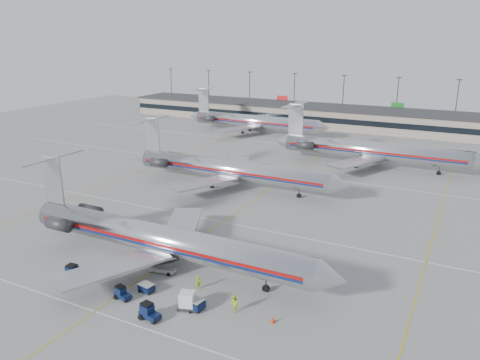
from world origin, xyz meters
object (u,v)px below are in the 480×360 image
Objects in this scene: jet_second_row at (227,169)px; belt_loader at (163,268)px; jet_foreground at (157,238)px; tug_center at (122,293)px; uld_container at (187,301)px.

belt_loader is at bearing -74.15° from jet_second_row.
jet_foreground reaches higher than jet_second_row.
belt_loader is (1.94, -1.67, -3.02)m from jet_foreground.
belt_loader is at bearing -40.73° from jet_foreground.
tug_center is 7.08m from belt_loader.
jet_second_row is at bearing 95.29° from uld_container.
jet_foreground is 1.01× the size of jet_second_row.
jet_foreground is 3.97m from belt_loader.
jet_foreground is 21.11× the size of uld_container.
tug_center is (9.19, -41.15, -2.81)m from jet_second_row.
uld_container reaches higher than tug_center.
uld_container is at bearing 24.47° from tug_center.
uld_container is (7.56, 1.64, 0.27)m from tug_center.
jet_foreground is 33.32m from jet_second_row.
jet_second_row is (-7.73, 32.41, -0.04)m from jet_foreground.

